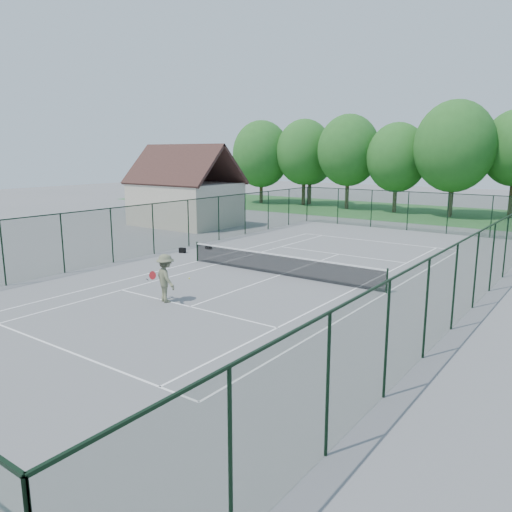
# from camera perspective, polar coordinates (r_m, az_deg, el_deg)

# --- Properties ---
(ground) EXTENTS (140.00, 140.00, 0.00)m
(ground) POSITION_cam_1_polar(r_m,az_deg,el_deg) (24.69, 2.73, -2.19)
(ground) COLOR slate
(ground) RESTS_ON ground
(grass_far) EXTENTS (80.00, 16.00, 0.01)m
(grass_far) POSITION_cam_1_polar(r_m,az_deg,el_deg) (52.08, 21.27, 4.39)
(grass_far) COLOR #347132
(grass_far) RESTS_ON ground
(court_lines) EXTENTS (11.05, 23.85, 0.01)m
(court_lines) POSITION_cam_1_polar(r_m,az_deg,el_deg) (24.69, 2.73, -2.18)
(court_lines) COLOR white
(court_lines) RESTS_ON ground
(tennis_net) EXTENTS (11.08, 0.08, 1.10)m
(tennis_net) POSITION_cam_1_polar(r_m,az_deg,el_deg) (24.56, 2.75, -0.89)
(tennis_net) COLOR black
(tennis_net) RESTS_ON ground
(fence_enclosure) EXTENTS (18.05, 36.05, 3.02)m
(fence_enclosure) POSITION_cam_1_polar(r_m,az_deg,el_deg) (24.36, 2.77, 1.37)
(fence_enclosure) COLOR #16351E
(fence_enclosure) RESTS_ON ground
(utility_building) EXTENTS (8.60, 6.27, 6.63)m
(utility_building) POSITION_cam_1_polar(r_m,az_deg,el_deg) (41.95, -8.12, 7.76)
(utility_building) COLOR beige
(utility_building) RESTS_ON ground
(tree_line_far) EXTENTS (39.40, 6.40, 9.70)m
(tree_line_far) POSITION_cam_1_polar(r_m,az_deg,el_deg) (51.74, 21.76, 10.97)
(tree_line_far) COLOR #44351F
(tree_line_far) RESTS_ON ground
(sports_bag_a) EXTENTS (0.44, 0.34, 0.31)m
(sports_bag_a) POSITION_cam_1_polar(r_m,az_deg,el_deg) (30.43, -8.41, 0.64)
(sports_bag_a) COLOR black
(sports_bag_a) RESTS_ON ground
(sports_bag_b) EXTENTS (0.37, 0.22, 0.28)m
(sports_bag_b) POSITION_cam_1_polar(r_m,az_deg,el_deg) (31.43, -5.44, 1.05)
(sports_bag_b) COLOR black
(sports_bag_b) RESTS_ON ground
(tennis_player) EXTENTS (1.82, 1.13, 1.97)m
(tennis_player) POSITION_cam_1_polar(r_m,az_deg,el_deg) (20.39, -10.27, -2.51)
(tennis_player) COLOR #65684B
(tennis_player) RESTS_ON ground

